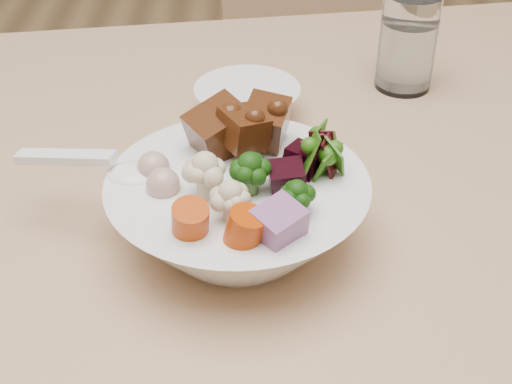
% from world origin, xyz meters
% --- Properties ---
extents(dining_table, '(1.74, 1.13, 0.77)m').
position_xyz_m(dining_table, '(0.25, 0.15, 0.69)').
color(dining_table, tan).
rests_on(dining_table, ground).
extents(chair_far, '(0.45, 0.45, 0.82)m').
position_xyz_m(chair_far, '(0.18, 0.87, 0.46)').
color(chair_far, tan).
rests_on(chair_far, ground).
extents(food_bowl, '(0.25, 0.25, 0.13)m').
position_xyz_m(food_bowl, '(0.01, 0.01, 0.81)').
color(food_bowl, white).
rests_on(food_bowl, dining_table).
extents(soup_spoon, '(0.15, 0.08, 0.03)m').
position_xyz_m(soup_spoon, '(-0.11, 0.03, 0.84)').
color(soup_spoon, white).
rests_on(soup_spoon, food_bowl).
extents(water_glass, '(0.07, 0.07, 0.13)m').
position_xyz_m(water_glass, '(0.23, 0.34, 0.83)').
color(water_glass, white).
rests_on(water_glass, dining_table).
extents(side_bowl, '(0.13, 0.13, 0.04)m').
position_xyz_m(side_bowl, '(0.02, 0.25, 0.79)').
color(side_bowl, white).
rests_on(side_bowl, dining_table).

